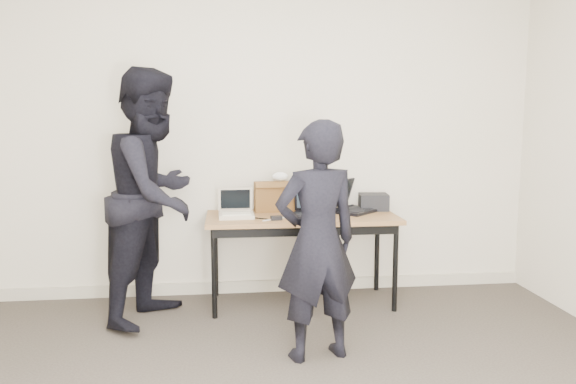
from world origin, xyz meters
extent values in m
cube|color=beige|center=(0.00, 2.27, 1.35)|extent=(4.50, 0.05, 2.70)
cube|color=brown|center=(0.25, 1.91, 0.70)|extent=(1.51, 0.66, 0.03)
cylinder|color=black|center=(-0.45, 1.65, 0.34)|extent=(0.04, 0.04, 0.68)
cylinder|color=black|center=(0.93, 1.64, 0.34)|extent=(0.04, 0.04, 0.68)
cylinder|color=black|center=(-0.44, 2.18, 0.34)|extent=(0.04, 0.04, 0.68)
cylinder|color=black|center=(0.94, 2.17, 0.34)|extent=(0.04, 0.04, 0.68)
cube|color=black|center=(0.24, 1.62, 0.64)|extent=(1.40, 0.03, 0.06)
cube|color=#B7AA93|center=(-0.27, 1.87, 0.74)|extent=(0.27, 0.23, 0.03)
cube|color=silver|center=(-0.27, 1.85, 0.75)|extent=(0.22, 0.13, 0.01)
cube|color=#B7AA93|center=(-0.27, 2.00, 0.84)|extent=(0.27, 0.05, 0.19)
cube|color=black|center=(-0.27, 1.99, 0.85)|extent=(0.23, 0.04, 0.15)
cube|color=#B7AA93|center=(-0.27, 1.98, 0.75)|extent=(0.24, 0.02, 0.01)
cube|color=black|center=(0.31, 1.84, 0.73)|extent=(0.34, 0.29, 0.02)
cube|color=black|center=(0.30, 1.82, 0.74)|extent=(0.27, 0.18, 0.01)
cube|color=black|center=(0.34, 1.98, 0.84)|extent=(0.30, 0.14, 0.21)
cube|color=#26333F|center=(0.34, 1.97, 0.85)|extent=(0.26, 0.11, 0.17)
cube|color=black|center=(0.34, 1.95, 0.74)|extent=(0.26, 0.08, 0.01)
cube|color=black|center=(0.70, 1.99, 0.73)|extent=(0.43, 0.43, 0.02)
cube|color=black|center=(0.72, 1.97, 0.75)|extent=(0.31, 0.30, 0.01)
cube|color=black|center=(0.59, 2.11, 0.86)|extent=(0.31, 0.31, 0.24)
cube|color=black|center=(0.59, 2.11, 0.86)|extent=(0.26, 0.26, 0.19)
cube|color=black|center=(0.61, 2.09, 0.74)|extent=(0.24, 0.23, 0.02)
cube|color=brown|center=(0.07, 2.13, 0.84)|extent=(0.37, 0.17, 0.24)
cube|color=brown|center=(0.07, 2.07, 0.94)|extent=(0.36, 0.09, 0.07)
cube|color=brown|center=(0.23, 2.14, 0.82)|extent=(0.02, 0.10, 0.02)
ellipsoid|color=white|center=(0.10, 2.13, 1.00)|extent=(0.14, 0.10, 0.08)
cube|color=black|center=(0.88, 2.09, 0.79)|extent=(0.25, 0.22, 0.14)
cube|color=black|center=(0.03, 1.73, 0.74)|extent=(0.09, 0.06, 0.03)
cube|color=silver|center=(0.26, 1.78, 0.72)|extent=(0.22, 0.13, 0.01)
cube|color=black|center=(0.55, 1.92, 0.72)|extent=(0.32, 0.12, 0.01)
cube|color=black|center=(0.39, 2.14, 0.72)|extent=(0.25, 0.06, 0.01)
cube|color=silver|center=(0.04, 1.77, 0.72)|extent=(0.24, 0.17, 0.01)
cube|color=black|center=(-0.18, 1.85, 0.72)|extent=(0.28, 0.19, 0.01)
cube|color=black|center=(0.77, 1.98, 0.72)|extent=(0.13, 0.24, 0.01)
imported|color=black|center=(0.20, 0.89, 0.74)|extent=(0.61, 0.48, 1.48)
imported|color=black|center=(-0.87, 1.72, 0.92)|extent=(1.00, 1.10, 1.84)
cube|color=#B6AD97|center=(0.00, 2.23, 0.05)|extent=(4.50, 0.03, 0.10)
camera|label=1|loc=(-0.37, -2.42, 1.51)|focal=35.00mm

